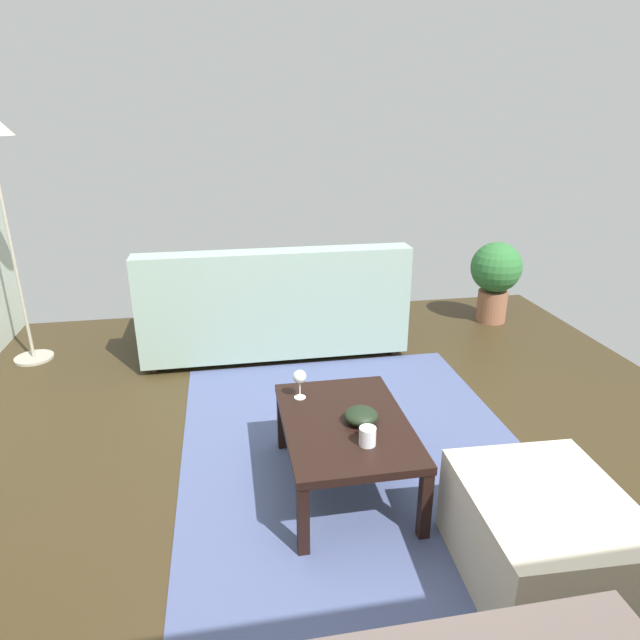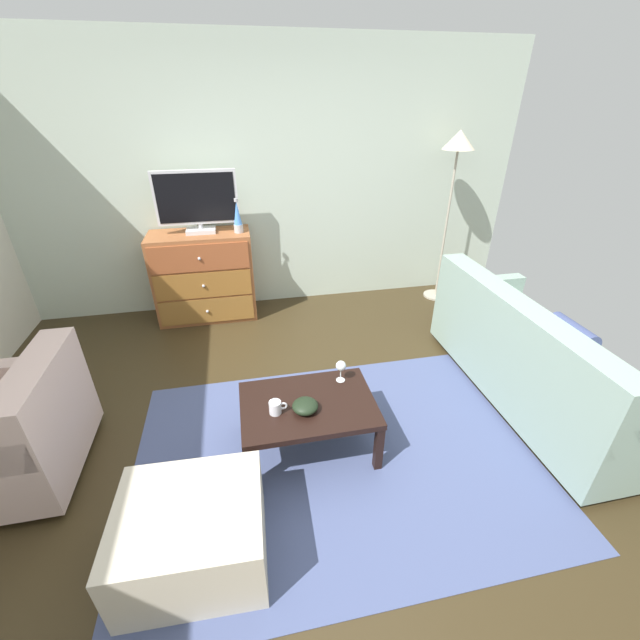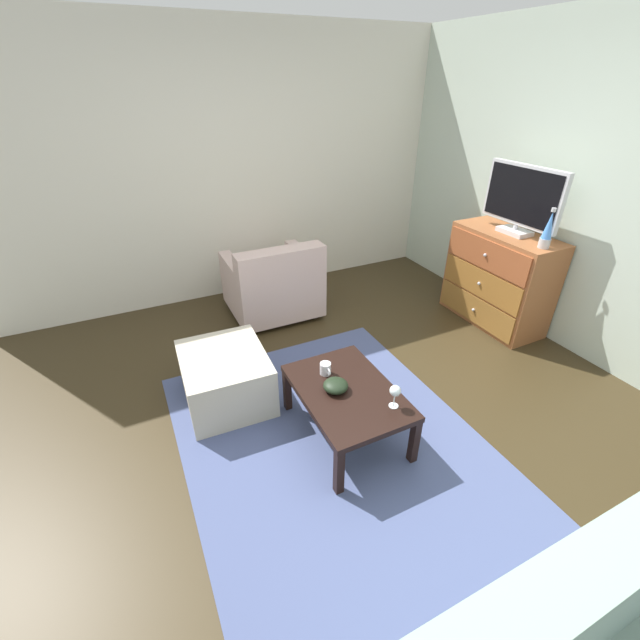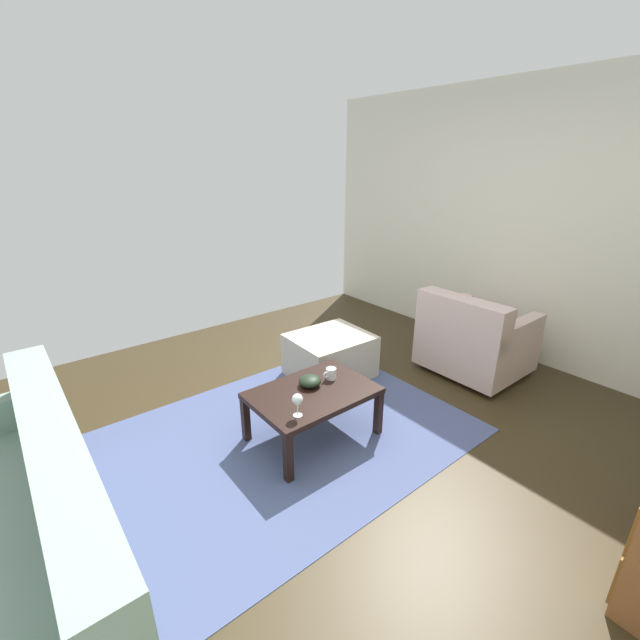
{
  "view_description": "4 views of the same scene",
  "coord_description": "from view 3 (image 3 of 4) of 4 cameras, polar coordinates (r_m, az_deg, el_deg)",
  "views": [
    {
      "loc": [
        -2.17,
        0.44,
        1.76
      ],
      "look_at": [
        0.21,
        0.02,
        0.84
      ],
      "focal_mm": 30.52,
      "sensor_mm": 36.0,
      "label": 1
    },
    {
      "loc": [
        -0.28,
        -2.04,
        2.11
      ],
      "look_at": [
        0.17,
        0.16,
        0.84
      ],
      "focal_mm": 22.6,
      "sensor_mm": 36.0,
      "label": 2
    },
    {
      "loc": [
        1.84,
        -1.14,
        2.14
      ],
      "look_at": [
        -0.14,
        -0.18,
        0.84
      ],
      "focal_mm": 23.24,
      "sensor_mm": 36.0,
      "label": 3
    },
    {
      "loc": [
        1.6,
        1.96,
        1.91
      ],
      "look_at": [
        -0.04,
        -0.09,
        0.89
      ],
      "focal_mm": 23.43,
      "sensor_mm": 36.0,
      "label": 4
    }
  ],
  "objects": [
    {
      "name": "ground_plane",
      "position": [
        3.07,
        4.35,
        -14.52
      ],
      "size": [
        5.5,
        5.08,
        0.05
      ],
      "primitive_type": "cube",
      "color": "#352A17"
    },
    {
      "name": "wall_accent_rear",
      "position": [
        3.99,
        36.16,
        12.89
      ],
      "size": [
        5.5,
        0.12,
        2.62
      ],
      "primitive_type": "cube",
      "color": "#B6C4B3",
      "rests_on": "ground_plane"
    },
    {
      "name": "wall_plain_left",
      "position": [
        4.58,
        -11.59,
        19.55
      ],
      "size": [
        0.12,
        5.08,
        2.62
      ],
      "primitive_type": "cube",
      "color": "silver",
      "rests_on": "ground_plane"
    },
    {
      "name": "area_rug",
      "position": [
        2.86,
        2.79,
        -17.94
      ],
      "size": [
        2.6,
        1.9,
        0.01
      ],
      "primitive_type": "cube",
      "color": "#444F78",
      "rests_on": "ground_plane"
    },
    {
      "name": "dresser",
      "position": [
        4.36,
        23.31,
        5.25
      ],
      "size": [
        0.99,
        0.49,
        0.91
      ],
      "color": "#945630",
      "rests_on": "ground_plane"
    },
    {
      "name": "tv",
      "position": [
        4.12,
        26.08,
        14.78
      ],
      "size": [
        0.77,
        0.18,
        0.59
      ],
      "color": "silver",
      "rests_on": "dresser"
    },
    {
      "name": "lava_lamp",
      "position": [
        3.9,
        28.87,
        10.73
      ],
      "size": [
        0.09,
        0.09,
        0.33
      ],
      "color": "#B7B7BC",
      "rests_on": "dresser"
    },
    {
      "name": "coffee_table",
      "position": [
        2.77,
        3.71,
        -10.28
      ],
      "size": [
        0.86,
        0.59,
        0.38
      ],
      "color": "black",
      "rests_on": "ground_plane"
    },
    {
      "name": "wine_glass",
      "position": [
        2.58,
        10.31,
        -9.66
      ],
      "size": [
        0.07,
        0.07,
        0.16
      ],
      "color": "silver",
      "rests_on": "coffee_table"
    },
    {
      "name": "mug",
      "position": [
        2.84,
        0.77,
        -6.72
      ],
      "size": [
        0.11,
        0.08,
        0.08
      ],
      "color": "silver",
      "rests_on": "coffee_table"
    },
    {
      "name": "bowl_decorative",
      "position": [
        2.71,
        2.17,
        -9.01
      ],
      "size": [
        0.16,
        0.16,
        0.07
      ],
      "primitive_type": "ellipsoid",
      "color": "black",
      "rests_on": "coffee_table"
    },
    {
      "name": "armchair",
      "position": [
        4.2,
        -6.4,
        4.77
      ],
      "size": [
        0.8,
        0.85,
        0.79
      ],
      "color": "#332319",
      "rests_on": "ground_plane"
    },
    {
      "name": "ottoman",
      "position": [
        3.2,
        -12.84,
        -7.75
      ],
      "size": [
        0.72,
        0.63,
        0.4
      ],
      "primitive_type": "cube",
      "rotation": [
        0.0,
        0.0,
        -0.04
      ],
      "color": "#BEB49F",
      "rests_on": "ground_plane"
    }
  ]
}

